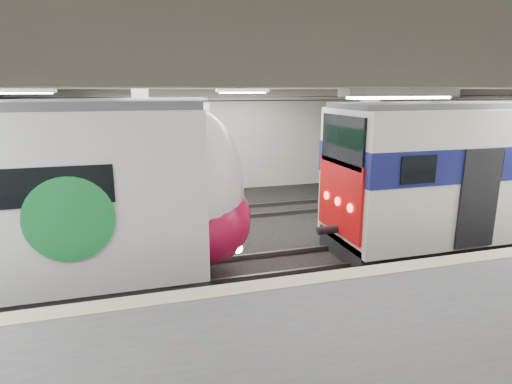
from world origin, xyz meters
name	(u,v)px	position (x,y,z in m)	size (l,w,h in m)	color
station_hall	(284,167)	(0.00, -1.74, 3.24)	(36.00, 24.00, 5.75)	black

